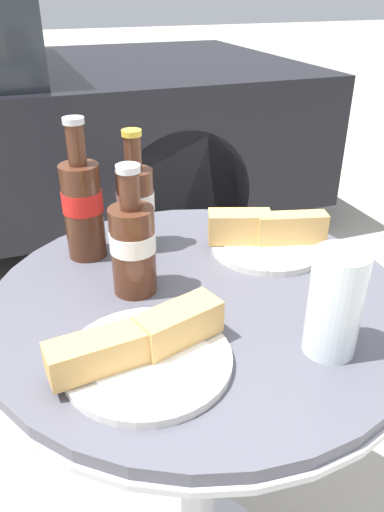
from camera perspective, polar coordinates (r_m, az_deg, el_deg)
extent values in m
cylinder|color=#B7B7BC|center=(1.05, 0.68, -22.01)|extent=(0.07, 0.07, 0.72)
cylinder|color=#B7B7BC|center=(0.80, 0.82, -5.77)|extent=(0.67, 0.67, 0.01)
cylinder|color=#4C4C56|center=(0.79, 0.83, -4.88)|extent=(0.66, 0.66, 0.02)
cylinder|color=#4C2819|center=(0.90, -6.42, 5.27)|extent=(0.07, 0.07, 0.15)
cylinder|color=silver|center=(0.89, -6.48, 6.32)|extent=(0.07, 0.07, 0.03)
cylinder|color=#4C2819|center=(0.86, -6.80, 11.59)|extent=(0.03, 0.03, 0.06)
cylinder|color=gold|center=(0.85, -6.94, 13.81)|extent=(0.03, 0.03, 0.01)
cylinder|color=#4C2819|center=(0.77, -6.73, 0.59)|extent=(0.07, 0.07, 0.14)
cylinder|color=silver|center=(0.76, -6.80, 1.71)|extent=(0.07, 0.07, 0.03)
cylinder|color=#4C2819|center=(0.73, -7.17, 7.44)|extent=(0.03, 0.03, 0.06)
cylinder|color=silver|center=(0.71, -7.33, 9.90)|extent=(0.04, 0.04, 0.01)
cylinder|color=#4C2819|center=(0.88, -12.29, 4.98)|extent=(0.07, 0.07, 0.17)
cylinder|color=red|center=(0.87, -12.42, 6.19)|extent=(0.07, 0.07, 0.04)
cylinder|color=#4C2819|center=(0.84, -13.13, 12.29)|extent=(0.03, 0.03, 0.07)
cylinder|color=silver|center=(0.83, -13.43, 14.83)|extent=(0.03, 0.03, 0.01)
cylinder|color=#C68923|center=(0.67, 15.85, -6.37)|extent=(0.06, 0.06, 0.11)
cylinder|color=silver|center=(0.66, 16.04, -5.22)|extent=(0.07, 0.07, 0.15)
cylinder|color=silver|center=(0.65, -5.09, -11.75)|extent=(0.22, 0.22, 0.01)
cube|color=white|center=(0.65, -5.12, -11.28)|extent=(0.19, 0.19, 0.00)
cube|color=tan|center=(0.63, -9.63, -10.52)|extent=(0.15, 0.06, 0.04)
cube|color=tan|center=(0.66, -1.48, -7.77)|extent=(0.12, 0.08, 0.05)
cylinder|color=silver|center=(0.93, 8.59, 1.22)|extent=(0.21, 0.21, 0.01)
cube|color=white|center=(0.92, 8.62, 1.61)|extent=(0.19, 0.19, 0.00)
cube|color=tan|center=(0.91, 5.43, 3.36)|extent=(0.12, 0.08, 0.06)
cube|color=tan|center=(0.92, 11.28, 3.15)|extent=(0.13, 0.07, 0.05)
cylinder|color=black|center=(3.72, -9.14, 15.01)|extent=(0.64, 0.20, 0.64)
cylinder|color=black|center=(2.36, -1.52, 7.23)|extent=(0.64, 0.20, 0.64)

